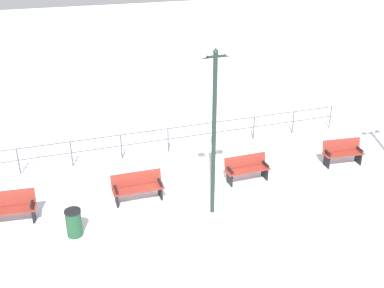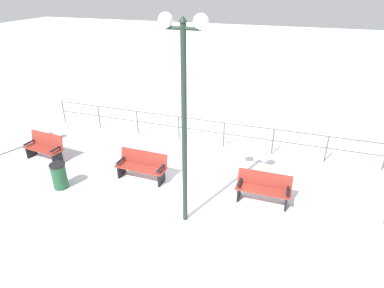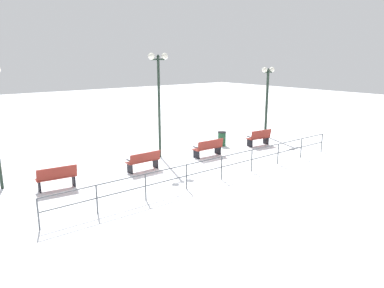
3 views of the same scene
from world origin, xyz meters
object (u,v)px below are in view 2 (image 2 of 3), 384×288
(bench_second, at_px, (142,166))
(trash_bin, at_px, (59,176))
(bench_third, at_px, (263,188))
(lamppost_middle, at_px, (184,85))
(bench_nearest, at_px, (45,147))

(bench_second, relative_size, trash_bin, 1.98)
(bench_second, distance_m, bench_third, 3.73)
(lamppost_middle, relative_size, trash_bin, 6.25)
(bench_nearest, height_order, trash_bin, bench_nearest)
(bench_nearest, height_order, bench_second, bench_nearest)
(bench_third, height_order, trash_bin, bench_third)
(bench_second, xyz_separation_m, bench_third, (-0.01, 3.73, -0.00))
(bench_second, xyz_separation_m, trash_bin, (1.26, -2.09, -0.05))
(trash_bin, bearing_deg, bench_nearest, -128.13)
(trash_bin, bearing_deg, bench_third, 102.29)
(bench_nearest, relative_size, bench_second, 0.91)
(lamppost_middle, bearing_deg, bench_third, 128.45)
(bench_nearest, height_order, lamppost_middle, lamppost_middle)
(bench_nearest, xyz_separation_m, lamppost_middle, (1.44, 5.68, 3.14))
(bench_second, bearing_deg, bench_third, 91.20)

